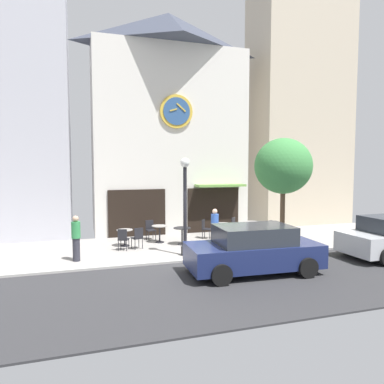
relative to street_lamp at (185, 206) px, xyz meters
The scene contains 19 objects.
ground_plane 2.23m from the street_lamp, 64.68° to the right, with size 29.15×10.65×0.13m.
clock_building 7.05m from the street_lamp, 81.87° to the left, with size 8.01×4.25×11.46m.
neighbor_building_right 12.32m from the street_lamp, 33.53° to the left, with size 5.74×3.19×15.97m.
street_lamp is the anchor object (origin of this frame).
street_tree 4.39m from the street_lamp, ahead, with size 2.40×2.16×4.60m.
cafe_table_center_right 3.38m from the street_lamp, 131.62° to the left, with size 0.69×0.69×0.72m.
cafe_table_leftmost 2.92m from the street_lamp, 100.01° to the left, with size 0.71×0.71×0.77m.
cafe_table_near_curb 2.34m from the street_lamp, 77.55° to the left, with size 0.76×0.76×0.75m.
cafe_table_rightmost 3.82m from the street_lamp, 43.29° to the left, with size 0.72×0.72×0.74m.
cafe_table_center 4.89m from the street_lamp, 30.29° to the left, with size 0.73×0.73×0.76m.
cafe_chair_curbside 2.64m from the street_lamp, 135.04° to the left, with size 0.50×0.50×0.90m.
cafe_chair_left_end 3.68m from the street_lamp, 102.27° to the left, with size 0.46×0.46×0.90m.
cafe_chair_mid_row 4.76m from the street_lamp, 40.53° to the left, with size 0.56×0.56×0.90m.
cafe_chair_right_end 3.01m from the street_lamp, 145.67° to the left, with size 0.52×0.52×0.90m.
cafe_chair_by_entrance 5.08m from the street_lamp, 20.48° to the left, with size 0.54×0.54×0.90m.
cafe_chair_facing_wall 3.60m from the street_lamp, 56.66° to the left, with size 0.56×0.56×0.90m.
pedestrian_green 4.17m from the street_lamp, behind, with size 0.45×0.45×1.67m.
pedestrian_blue 2.00m from the street_lamp, 26.34° to the left, with size 0.38×0.38×1.67m.
parked_car_navy 3.40m from the street_lamp, 62.36° to the right, with size 4.38×2.18×1.55m.
Camera 1 is at (-4.32, -12.13, 3.52)m, focal length 33.38 mm.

